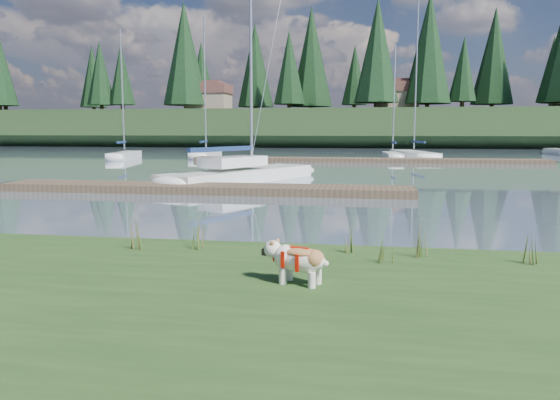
# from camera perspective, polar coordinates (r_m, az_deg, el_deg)

# --- Properties ---
(ground) EXTENTS (200.00, 200.00, 0.00)m
(ground) POSITION_cam_1_polar(r_m,az_deg,el_deg) (41.28, 6.13, 3.98)
(ground) COLOR slate
(ground) RESTS_ON ground
(bank) EXTENTS (60.00, 9.00, 0.35)m
(bank) POSITION_cam_1_polar(r_m,az_deg,el_deg) (6.07, -14.39, -14.39)
(bank) COLOR #29471C
(bank) RESTS_ON ground
(ridge) EXTENTS (200.00, 20.00, 5.00)m
(ridge) POSITION_cam_1_polar(r_m,az_deg,el_deg) (84.18, 7.84, 7.36)
(ridge) COLOR black
(ridge) RESTS_ON ground
(bulldog) EXTENTS (0.94, 0.55, 0.56)m
(bulldog) POSITION_cam_1_polar(r_m,az_deg,el_deg) (7.32, 1.94, -6.10)
(bulldog) COLOR silver
(bulldog) RESTS_ON bank
(sailboat_main) EXTENTS (6.27, 10.20, 14.71)m
(sailboat_main) POSITION_cam_1_polar(r_m,az_deg,el_deg) (26.09, -3.07, 2.99)
(sailboat_main) COLOR white
(sailboat_main) RESTS_ON ground
(dock_near) EXTENTS (16.00, 2.00, 0.30)m
(dock_near) POSITION_cam_1_polar(r_m,az_deg,el_deg) (21.23, -8.03, 1.20)
(dock_near) COLOR #4C3D2C
(dock_near) RESTS_ON ground
(dock_far) EXTENTS (26.00, 2.20, 0.30)m
(dock_far) POSITION_cam_1_polar(r_m,az_deg,el_deg) (41.21, 8.92, 4.14)
(dock_far) COLOR #4C3D2C
(dock_far) RESTS_ON ground
(sailboat_bg_0) EXTENTS (2.81, 7.36, 10.55)m
(sailboat_bg_0) POSITION_cam_1_polar(r_m,az_deg,el_deg) (47.61, -15.75, 4.58)
(sailboat_bg_0) COLOR white
(sailboat_bg_0) RESTS_ON ground
(sailboat_bg_1) EXTENTS (2.49, 8.27, 12.12)m
(sailboat_bg_1) POSITION_cam_1_polar(r_m,az_deg,el_deg) (48.84, -7.57, 4.86)
(sailboat_bg_1) COLOR white
(sailboat_bg_1) RESTS_ON ground
(sailboat_bg_2) EXTENTS (1.62, 6.00, 9.14)m
(sailboat_bg_2) POSITION_cam_1_polar(r_m,az_deg,el_deg) (45.44, 11.60, 4.60)
(sailboat_bg_2) COLOR white
(sailboat_bg_2) RESTS_ON ground
(sailboat_bg_3) EXTENTS (3.96, 9.93, 14.12)m
(sailboat_bg_3) POSITION_cam_1_polar(r_m,az_deg,el_deg) (48.77, 13.51, 4.71)
(sailboat_bg_3) COLOR white
(sailboat_bg_3) RESTS_ON ground
(weed_0) EXTENTS (0.17, 0.14, 0.62)m
(weed_0) POSITION_cam_1_polar(r_m,az_deg,el_deg) (9.55, -8.59, -3.53)
(weed_0) COLOR #475B23
(weed_0) RESTS_ON bank
(weed_1) EXTENTS (0.17, 0.14, 0.48)m
(weed_1) POSITION_cam_1_polar(r_m,az_deg,el_deg) (9.22, 7.18, -4.26)
(weed_1) COLOR #475B23
(weed_1) RESTS_ON bank
(weed_2) EXTENTS (0.17, 0.14, 0.65)m
(weed_2) POSITION_cam_1_polar(r_m,az_deg,el_deg) (9.14, 14.84, -4.12)
(weed_2) COLOR #475B23
(weed_2) RESTS_ON bank
(weed_3) EXTENTS (0.17, 0.14, 0.60)m
(weed_3) POSITION_cam_1_polar(r_m,az_deg,el_deg) (9.76, -14.97, -3.51)
(weed_3) COLOR #475B23
(weed_3) RESTS_ON bank
(weed_4) EXTENTS (0.17, 0.14, 0.48)m
(weed_4) POSITION_cam_1_polar(r_m,az_deg,el_deg) (8.66, 11.09, -5.12)
(weed_4) COLOR #475B23
(weed_4) RESTS_ON bank
(weed_5) EXTENTS (0.17, 0.14, 0.54)m
(weed_5) POSITION_cam_1_polar(r_m,az_deg,el_deg) (9.20, 24.66, -4.75)
(weed_5) COLOR #475B23
(weed_5) RESTS_ON bank
(mud_lip) EXTENTS (60.00, 0.50, 0.14)m
(mud_lip) POSITION_cam_1_polar(r_m,az_deg,el_deg) (10.10, -4.25, -6.01)
(mud_lip) COLOR #33281C
(mud_lip) RESTS_ON ground
(conifer_1) EXTENTS (4.40, 4.40, 11.30)m
(conifer_1) POSITION_cam_1_polar(r_m,az_deg,el_deg) (92.83, -18.26, 12.48)
(conifer_1) COLOR #382619
(conifer_1) RESTS_ON ridge
(conifer_2) EXTENTS (6.60, 6.60, 16.05)m
(conifer_2) POSITION_cam_1_polar(r_m,az_deg,el_deg) (84.47, -9.93, 14.83)
(conifer_2) COLOR #382619
(conifer_2) RESTS_ON ridge
(conifer_3) EXTENTS (4.84, 4.84, 12.25)m
(conifer_3) POSITION_cam_1_polar(r_m,az_deg,el_deg) (84.57, 0.95, 13.69)
(conifer_3) COLOR #382619
(conifer_3) RESTS_ON ridge
(conifer_4) EXTENTS (6.16, 6.16, 15.10)m
(conifer_4) POSITION_cam_1_polar(r_m,az_deg,el_deg) (77.88, 10.12, 15.14)
(conifer_4) COLOR #382619
(conifer_4) RESTS_ON ridge
(conifer_5) EXTENTS (3.96, 3.96, 10.35)m
(conifer_5) POSITION_cam_1_polar(r_m,az_deg,el_deg) (82.56, 18.62, 12.84)
(conifer_5) COLOR #382619
(conifer_5) RESTS_ON ridge
(house_0) EXTENTS (6.30, 5.30, 4.65)m
(house_0) POSITION_cam_1_polar(r_m,az_deg,el_deg) (84.85, -7.44, 10.61)
(house_0) COLOR gray
(house_0) RESTS_ON ridge
(house_1) EXTENTS (6.30, 5.30, 4.65)m
(house_1) POSITION_cam_1_polar(r_m,az_deg,el_deg) (82.37, 12.11, 10.61)
(house_1) COLOR gray
(house_1) RESTS_ON ridge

